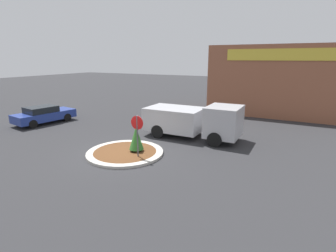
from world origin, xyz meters
name	(u,v)px	position (x,y,z in m)	size (l,w,h in m)	color
ground_plane	(125,154)	(0.00, 0.00, 0.00)	(120.00, 120.00, 0.00)	#2D2D30
traffic_island	(125,153)	(0.00, 0.00, 0.07)	(4.00, 4.00, 0.14)	#BCB7AD
stop_sign	(137,129)	(0.99, -0.26, 1.53)	(0.68, 0.07, 2.22)	#4C4C51
island_shrub	(136,138)	(0.50, 0.33, 0.86)	(0.75, 0.75, 1.34)	brown
utility_truck	(193,120)	(2.02, 4.36, 1.13)	(5.94, 2.44, 2.16)	#B2B2B7
storefront_building	(279,80)	(5.87, 15.15, 2.98)	(11.34, 6.07, 5.95)	#93563D
parked_sedan_blue	(44,114)	(-9.55, 2.59, 0.68)	(2.50, 4.62, 1.34)	navy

